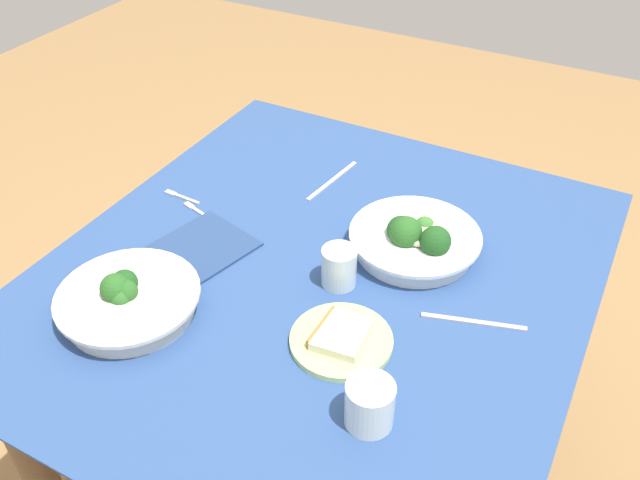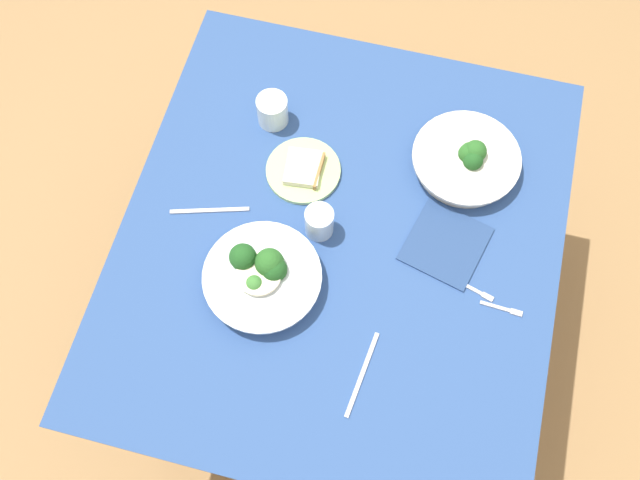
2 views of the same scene
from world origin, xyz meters
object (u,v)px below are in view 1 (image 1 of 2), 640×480
at_px(fork_by_far_bowl, 199,212).
at_px(napkin_folded_upper, 203,247).
at_px(table_knife_left, 474,322).
at_px(table_knife_right, 332,181).
at_px(water_glass_center, 339,267).
at_px(broccoli_bowl_near, 128,300).
at_px(fork_by_near_bowl, 180,197).
at_px(bread_side_plate, 341,339).
at_px(broccoli_bowl_far, 415,239).
at_px(water_glass_side, 370,404).

relative_size(fork_by_far_bowl, napkin_folded_upper, 0.60).
xyz_separation_m(table_knife_left, table_knife_right, (-0.30, -0.45, 0.00)).
relative_size(water_glass_center, napkin_folded_upper, 0.45).
height_order(fork_by_far_bowl, table_knife_right, same).
relative_size(broccoli_bowl_near, fork_by_near_bowl, 2.71).
relative_size(bread_side_plate, fork_by_near_bowl, 1.88).
bearing_deg(broccoli_bowl_near, fork_by_near_bowl, -156.82).
xyz_separation_m(broccoli_bowl_near, water_glass_center, (-0.26, 0.31, 0.01)).
bearing_deg(table_knife_right, fork_by_far_bowl, 148.33).
relative_size(fork_by_far_bowl, table_knife_right, 0.54).
height_order(broccoli_bowl_far, fork_by_near_bowl, broccoli_bowl_far).
relative_size(bread_side_plate, fork_by_far_bowl, 1.71).
distance_m(fork_by_near_bowl, table_knife_right, 0.36).
xyz_separation_m(fork_by_far_bowl, table_knife_left, (0.04, 0.65, -0.00)).
bearing_deg(water_glass_center, fork_by_far_bowl, -99.23).
bearing_deg(water_glass_center, napkin_folded_upper, -83.29).
xyz_separation_m(broccoli_bowl_far, water_glass_center, (0.16, -0.09, 0.01)).
distance_m(table_knife_left, napkin_folded_upper, 0.57).
relative_size(water_glass_center, water_glass_side, 1.00).
bearing_deg(fork_by_near_bowl, broccoli_bowl_near, 116.30).
distance_m(broccoli_bowl_far, table_knife_right, 0.32).
bearing_deg(water_glass_center, table_knife_right, -150.76).
xyz_separation_m(broccoli_bowl_near, fork_by_near_bowl, (-0.35, -0.15, -0.03)).
bearing_deg(broccoli_bowl_near, water_glass_center, 129.90).
xyz_separation_m(water_glass_center, fork_by_near_bowl, (-0.09, -0.46, -0.04)).
relative_size(table_knife_left, table_knife_right, 0.96).
bearing_deg(water_glass_side, napkin_folded_upper, -115.72).
xyz_separation_m(water_glass_center, water_glass_side, (0.27, 0.19, -0.00)).
bearing_deg(table_knife_left, water_glass_side, 58.13).
xyz_separation_m(broccoli_bowl_near, water_glass_side, (0.01, 0.50, 0.01)).
relative_size(broccoli_bowl_near, napkin_folded_upper, 1.46).
bearing_deg(water_glass_center, broccoli_bowl_near, -50.10).
xyz_separation_m(broccoli_bowl_far, bread_side_plate, (0.30, -0.02, -0.02)).
height_order(bread_side_plate, napkin_folded_upper, bread_side_plate).
distance_m(fork_by_near_bowl, table_knife_left, 0.73).
distance_m(bread_side_plate, napkin_folded_upper, 0.39).
bearing_deg(broccoli_bowl_far, water_glass_center, -30.45).
xyz_separation_m(broccoli_bowl_far, table_knife_left, (0.14, 0.18, -0.03)).
bearing_deg(fork_by_near_bowl, bread_side_plate, 159.43).
distance_m(water_glass_side, table_knife_right, 0.70).
bearing_deg(fork_by_far_bowl, water_glass_center, -172.86).
distance_m(broccoli_bowl_near, bread_side_plate, 0.40).
height_order(water_glass_side, table_knife_right, water_glass_side).
bearing_deg(napkin_folded_upper, fork_by_near_bowl, -129.03).
bearing_deg(fork_by_near_bowl, napkin_folded_upper, 144.10).
relative_size(fork_by_near_bowl, table_knife_left, 0.51).
bearing_deg(table_knife_right, broccoli_bowl_far, -113.14).
bearing_deg(table_knife_left, broccoli_bowl_near, 8.80).
relative_size(bread_side_plate, napkin_folded_upper, 1.02).
bearing_deg(broccoli_bowl_far, bread_side_plate, -3.32).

